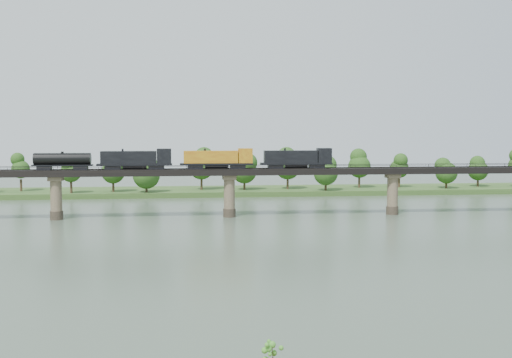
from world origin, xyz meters
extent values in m
plane|color=#3C4D3C|center=(0.00, 0.00, 0.00)|extent=(400.00, 400.00, 0.00)
cube|color=#315120|center=(0.00, 85.00, 0.80)|extent=(300.00, 24.00, 1.60)
cylinder|color=#473A2D|center=(-40.00, 30.00, 1.00)|extent=(3.00, 3.00, 2.00)
cylinder|color=#7D6C52|center=(-40.00, 30.00, 5.50)|extent=(2.60, 2.60, 9.00)
cube|color=#7D6C52|center=(-40.00, 30.00, 9.50)|extent=(3.20, 3.20, 1.00)
cylinder|color=#473A2D|center=(0.00, 30.00, 1.00)|extent=(3.00, 3.00, 2.00)
cylinder|color=#7D6C52|center=(0.00, 30.00, 5.50)|extent=(2.60, 2.60, 9.00)
cube|color=#7D6C52|center=(0.00, 30.00, 9.50)|extent=(3.20, 3.20, 1.00)
cylinder|color=#473A2D|center=(40.00, 30.00, 1.00)|extent=(3.00, 3.00, 2.00)
cylinder|color=#7D6C52|center=(40.00, 30.00, 5.50)|extent=(2.60, 2.60, 9.00)
cube|color=#7D6C52|center=(40.00, 30.00, 9.50)|extent=(3.20, 3.20, 1.00)
cube|color=black|center=(0.00, 30.00, 10.75)|extent=(220.00, 5.00, 1.50)
cube|color=black|center=(0.00, 29.25, 11.58)|extent=(220.00, 0.12, 0.16)
cube|color=black|center=(0.00, 30.75, 11.58)|extent=(220.00, 0.12, 0.16)
cube|color=black|center=(0.00, 27.60, 12.20)|extent=(220.00, 0.10, 0.10)
cube|color=black|center=(0.00, 32.40, 12.20)|extent=(220.00, 0.10, 0.10)
cube|color=black|center=(0.00, 27.60, 11.85)|extent=(0.08, 0.08, 0.70)
cube|color=black|center=(0.00, 32.40, 11.85)|extent=(0.08, 0.08, 0.70)
cylinder|color=#382619|center=(-60.94, 84.18, 3.46)|extent=(0.70, 0.70, 3.71)
sphere|color=#1E4513|center=(-60.94, 84.18, 8.41)|extent=(5.67, 5.67, 5.67)
sphere|color=#1E4513|center=(-60.94, 84.18, 11.50)|extent=(4.25, 4.25, 4.25)
cylinder|color=#382619|center=(-44.43, 76.31, 3.35)|extent=(0.70, 0.70, 3.51)
sphere|color=#1E4513|center=(-44.43, 76.31, 8.03)|extent=(6.31, 6.31, 6.31)
sphere|color=#1E4513|center=(-44.43, 76.31, 10.96)|extent=(4.73, 4.73, 4.73)
cylinder|color=#382619|center=(-32.24, 78.84, 3.27)|extent=(0.70, 0.70, 3.34)
sphere|color=#1E4513|center=(-32.24, 78.84, 7.73)|extent=(7.18, 7.18, 7.18)
sphere|color=#1E4513|center=(-32.24, 78.84, 10.52)|extent=(5.39, 5.39, 5.39)
cylinder|color=#382619|center=(-22.01, 76.15, 3.01)|extent=(0.70, 0.70, 2.83)
sphere|color=#1E4513|center=(-22.01, 76.15, 6.78)|extent=(8.26, 8.26, 8.26)
sphere|color=#1E4513|center=(-22.01, 76.15, 9.14)|extent=(6.19, 6.19, 6.19)
cylinder|color=#382619|center=(-5.04, 82.68, 3.58)|extent=(0.70, 0.70, 3.96)
sphere|color=#1E4513|center=(-5.04, 82.68, 8.87)|extent=(8.07, 8.07, 8.07)
sphere|color=#1E4513|center=(-5.04, 82.68, 12.17)|extent=(6.05, 6.05, 6.05)
cylinder|color=#382619|center=(8.52, 81.14, 3.23)|extent=(0.70, 0.70, 3.27)
sphere|color=#1E4513|center=(8.52, 81.14, 7.59)|extent=(8.03, 8.03, 8.03)
sphere|color=#1E4513|center=(8.52, 81.14, 10.31)|extent=(6.02, 6.02, 6.02)
cylinder|color=#382619|center=(22.65, 82.31, 3.56)|extent=(0.70, 0.70, 3.92)
sphere|color=#1E4513|center=(22.65, 82.31, 8.79)|extent=(8.29, 8.29, 8.29)
sphere|color=#1E4513|center=(22.65, 82.31, 12.05)|extent=(6.21, 6.21, 6.21)
cylinder|color=#382619|center=(33.59, 75.35, 3.11)|extent=(0.70, 0.70, 3.02)
sphere|color=#1E4513|center=(33.59, 75.35, 7.15)|extent=(7.74, 7.74, 7.74)
sphere|color=#1E4513|center=(33.59, 75.35, 9.67)|extent=(5.80, 5.80, 5.80)
cylinder|color=#382619|center=(46.81, 84.03, 3.50)|extent=(0.70, 0.70, 3.80)
sphere|color=#1E4513|center=(46.81, 84.03, 8.56)|extent=(7.47, 7.47, 7.47)
sphere|color=#1E4513|center=(46.81, 84.03, 11.73)|extent=(5.60, 5.60, 5.60)
cylinder|color=#382619|center=(60.48, 84.26, 3.29)|extent=(0.70, 0.70, 3.38)
sphere|color=#1E4513|center=(60.48, 84.26, 7.80)|extent=(6.23, 6.23, 6.23)
sphere|color=#1E4513|center=(60.48, 84.26, 10.62)|extent=(4.67, 4.67, 4.67)
cylinder|color=#382619|center=(74.35, 78.39, 2.99)|extent=(0.70, 0.70, 2.77)
sphere|color=#1E4513|center=(74.35, 78.39, 6.68)|extent=(7.04, 7.04, 7.04)
sphere|color=#1E4513|center=(74.35, 78.39, 8.99)|extent=(5.28, 5.28, 5.28)
cylinder|color=#382619|center=(87.62, 83.57, 3.07)|extent=(0.70, 0.70, 2.94)
sphere|color=#1E4513|center=(87.62, 83.57, 7.00)|extent=(6.73, 6.73, 6.73)
sphere|color=#1E4513|center=(87.62, 83.57, 9.45)|extent=(5.05, 5.05, 5.05)
cube|color=black|center=(21.05, 30.00, 12.00)|extent=(3.63, 2.18, 1.00)
cube|color=black|center=(11.07, 30.00, 12.00)|extent=(3.63, 2.18, 1.00)
cube|color=black|center=(16.06, 30.00, 12.63)|extent=(17.24, 2.72, 0.45)
cube|color=black|center=(14.70, 30.00, 14.31)|extent=(12.71, 2.45, 2.90)
cube|color=black|center=(22.86, 30.00, 14.59)|extent=(3.27, 2.72, 3.45)
cylinder|color=black|center=(16.06, 30.00, 12.14)|extent=(5.45, 1.27, 1.27)
cube|color=black|center=(1.99, 30.00, 12.00)|extent=(3.63, 2.18, 1.00)
cube|color=black|center=(-7.99, 30.00, 12.00)|extent=(3.63, 2.18, 1.00)
cube|color=black|center=(-3.00, 30.00, 12.63)|extent=(17.24, 2.72, 0.45)
cube|color=gold|center=(-4.36, 30.00, 14.31)|extent=(12.71, 2.45, 2.90)
cube|color=gold|center=(3.80, 30.00, 14.59)|extent=(3.27, 2.72, 3.45)
cylinder|color=black|center=(-3.00, 30.00, 12.14)|extent=(5.45, 1.27, 1.27)
cube|color=black|center=(-17.07, 30.00, 12.00)|extent=(3.63, 2.18, 1.00)
cube|color=black|center=(-27.05, 30.00, 12.00)|extent=(3.63, 2.18, 1.00)
cube|color=black|center=(-22.06, 30.00, 12.63)|extent=(17.24, 2.72, 0.45)
cube|color=black|center=(-23.42, 30.00, 14.31)|extent=(12.71, 2.45, 2.90)
cube|color=black|center=(-15.25, 30.00, 14.59)|extent=(3.27, 2.72, 3.45)
cylinder|color=black|center=(-22.06, 30.00, 12.14)|extent=(5.45, 1.27, 1.27)
cube|color=black|center=(-34.31, 30.00, 12.00)|extent=(3.18, 2.00, 1.00)
cube|color=black|center=(-42.48, 30.00, 12.00)|extent=(3.18, 2.00, 1.00)
cube|color=black|center=(-38.40, 30.00, 12.59)|extent=(13.61, 2.18, 0.27)
cylinder|color=black|center=(-38.40, 30.00, 14.04)|extent=(12.71, 2.72, 2.72)
cylinder|color=black|center=(-38.40, 30.00, 15.49)|extent=(0.64, 0.64, 0.45)
sphere|color=#4FA130|center=(-4.03, -72.00, 3.05)|extent=(1.21, 1.21, 1.21)
camera|label=1|loc=(-10.95, -121.09, 20.86)|focal=45.00mm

